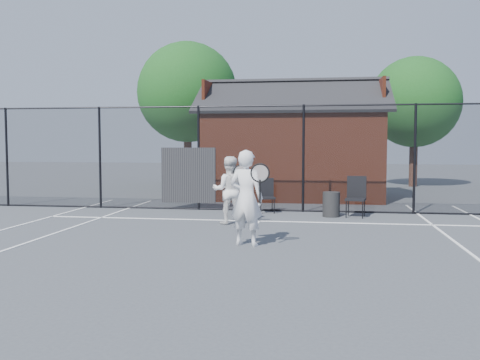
# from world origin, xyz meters

# --- Properties ---
(ground) EXTENTS (80.00, 80.00, 0.00)m
(ground) POSITION_xyz_m (0.00, 0.00, 0.00)
(ground) COLOR #42464B
(ground) RESTS_ON ground
(court_lines) EXTENTS (11.02, 18.00, 0.01)m
(court_lines) POSITION_xyz_m (0.00, -1.32, 0.01)
(court_lines) COLOR white
(court_lines) RESTS_ON ground
(fence) EXTENTS (22.04, 3.00, 3.00)m
(fence) POSITION_xyz_m (-0.30, 5.00, 1.45)
(fence) COLOR black
(fence) RESTS_ON ground
(clubhouse) EXTENTS (6.50, 4.36, 4.19)m
(clubhouse) POSITION_xyz_m (0.50, 9.00, 1.61)
(clubhouse) COLOR maroon
(clubhouse) RESTS_ON ground
(tree_left) EXTENTS (4.48, 4.48, 6.44)m
(tree_left) POSITION_xyz_m (-4.50, 13.50, 4.19)
(tree_left) COLOR #311C13
(tree_left) RESTS_ON ground
(tree_right) EXTENTS (3.97, 3.97, 5.70)m
(tree_right) POSITION_xyz_m (5.50, 14.50, 3.71)
(tree_right) COLOR #311C13
(tree_right) RESTS_ON ground
(player_front) EXTENTS (0.85, 0.67, 1.81)m
(player_front) POSITION_xyz_m (0.12, -0.14, 0.91)
(player_front) COLOR white
(player_front) RESTS_ON ground
(player_back) EXTENTS (0.92, 0.74, 1.62)m
(player_back) POSITION_xyz_m (-0.67, 2.48, 0.81)
(player_back) COLOR white
(player_back) RESTS_ON ground
(chair_left) EXTENTS (0.55, 0.56, 0.93)m
(chair_left) POSITION_xyz_m (0.01, 4.60, 0.47)
(chair_left) COLOR black
(chair_left) RESTS_ON ground
(chair_right) EXTENTS (0.58, 0.60, 1.04)m
(chair_right) POSITION_xyz_m (2.39, 4.10, 0.52)
(chair_right) COLOR black
(chair_right) RESTS_ON ground
(waste_bin) EXTENTS (0.51, 0.51, 0.65)m
(waste_bin) POSITION_xyz_m (1.77, 4.10, 0.33)
(waste_bin) COLOR black
(waste_bin) RESTS_ON ground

